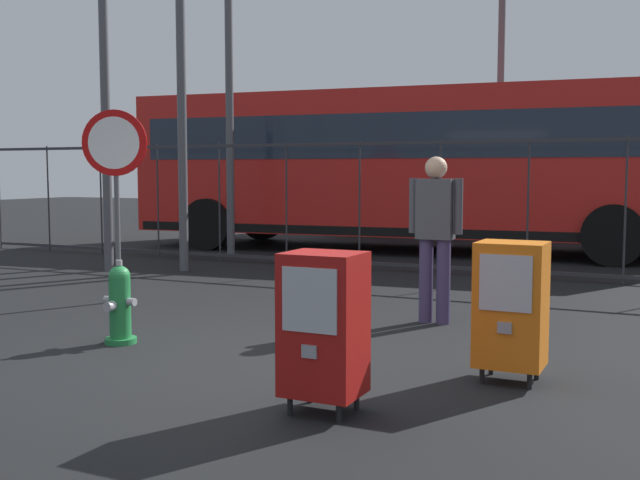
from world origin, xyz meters
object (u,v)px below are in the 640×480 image
at_px(newspaper_box_secondary, 324,324).
at_px(street_light_far_right, 229,30).
at_px(bus_near, 409,162).
at_px(newspaper_box_primary, 511,304).
at_px(stop_sign, 115,165).
at_px(bus_far, 555,163).
at_px(street_light_near_left, 103,2).
at_px(fire_hydrant, 120,304).
at_px(pedestrian, 435,229).

distance_m(newspaper_box_secondary, street_light_far_right, 9.77).
bearing_deg(bus_near, newspaper_box_primary, -71.42).
bearing_deg(stop_sign, newspaper_box_primary, -17.23).
height_order(bus_far, street_light_near_left, street_light_near_left).
xyz_separation_m(bus_near, street_light_far_right, (-2.55, -2.33, 2.29)).
relative_size(stop_sign, bus_near, 0.21).
bearing_deg(bus_far, newspaper_box_primary, -90.05).
bearing_deg(newspaper_box_secondary, street_light_near_left, 140.40).
xyz_separation_m(fire_hydrant, street_light_near_left, (-3.48, 3.91, 3.69)).
distance_m(bus_far, street_light_far_right, 8.57).
bearing_deg(newspaper_box_secondary, stop_sign, 145.25).
distance_m(newspaper_box_secondary, bus_near, 10.23).
distance_m(fire_hydrant, street_light_far_right, 7.93).
bearing_deg(fire_hydrant, pedestrian, 42.91).
bearing_deg(pedestrian, newspaper_box_secondary, -85.90).
height_order(newspaper_box_secondary, bus_near, bus_near).
bearing_deg(street_light_near_left, pedestrian, -17.62).
relative_size(pedestrian, bus_far, 0.16).
bearing_deg(stop_sign, street_light_near_left, 132.59).
bearing_deg(newspaper_box_primary, pedestrian, 121.29).
height_order(newspaper_box_primary, street_light_near_left, street_light_near_left).
bearing_deg(newspaper_box_secondary, street_light_far_right, 125.60).
xyz_separation_m(newspaper_box_primary, bus_far, (-1.67, 13.10, 1.14)).
xyz_separation_m(newspaper_box_secondary, bus_near, (-2.78, 9.78, 1.14)).
bearing_deg(newspaper_box_primary, newspaper_box_secondary, -126.85).
relative_size(bus_near, street_light_far_right, 1.55).
distance_m(pedestrian, street_light_near_left, 6.76).
bearing_deg(newspaper_box_primary, bus_far, 97.29).
distance_m(bus_near, street_light_near_left, 6.25).
bearing_deg(newspaper_box_secondary, newspaper_box_primary, 53.15).
xyz_separation_m(bus_near, street_light_near_left, (-3.17, -4.86, 2.33)).
height_order(newspaper_box_secondary, bus_far, bus_far).
distance_m(stop_sign, street_light_far_right, 5.47).
bearing_deg(street_light_far_right, stop_sign, -73.52).
height_order(pedestrian, bus_near, bus_near).
bearing_deg(bus_far, stop_sign, -112.66).
relative_size(pedestrian, street_light_far_right, 0.24).
relative_size(stop_sign, pedestrian, 1.34).
relative_size(newspaper_box_primary, bus_far, 0.10).
bearing_deg(pedestrian, newspaper_box_primary, -58.71).
bearing_deg(newspaper_box_secondary, bus_near, 105.87).
relative_size(newspaper_box_secondary, pedestrian, 0.61).
distance_m(bus_far, street_light_near_left, 10.99).
xyz_separation_m(pedestrian, street_light_far_right, (-5.11, 4.34, 3.05)).
relative_size(newspaper_box_primary, stop_sign, 0.46).
height_order(newspaper_box_secondary, stop_sign, stop_sign).
height_order(street_light_near_left, street_light_far_right, street_light_near_left).
height_order(bus_near, street_light_near_left, street_light_near_left).
height_order(newspaper_box_primary, bus_near, bus_near).
bearing_deg(fire_hydrant, bus_near, 92.02).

